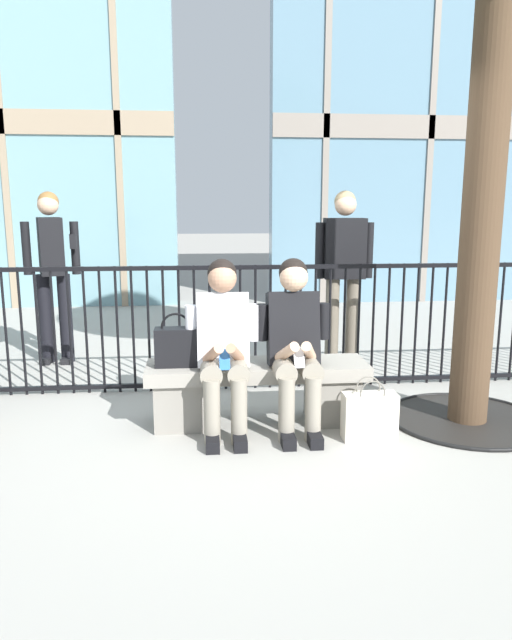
% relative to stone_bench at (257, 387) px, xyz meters
% --- Properties ---
extents(ground_plane, '(60.00, 60.00, 0.00)m').
position_rel_stone_bench_xyz_m(ground_plane, '(0.00, 0.00, -0.27)').
color(ground_plane, '#9E9B93').
extents(stone_bench, '(1.60, 0.44, 0.45)m').
position_rel_stone_bench_xyz_m(stone_bench, '(0.00, 0.00, 0.00)').
color(stone_bench, gray).
rests_on(stone_bench, ground).
extents(seated_person_with_phone, '(0.52, 0.66, 1.21)m').
position_rel_stone_bench_xyz_m(seated_person_with_phone, '(-0.25, -0.13, 0.38)').
color(seated_person_with_phone, gray).
rests_on(seated_person_with_phone, ground).
extents(seated_person_companion, '(0.52, 0.66, 1.21)m').
position_rel_stone_bench_xyz_m(seated_person_companion, '(0.25, -0.13, 0.38)').
color(seated_person_companion, gray).
rests_on(seated_person_companion, ground).
extents(handbag_on_bench, '(0.30, 0.15, 0.38)m').
position_rel_stone_bench_xyz_m(handbag_on_bench, '(-0.58, -0.01, 0.32)').
color(handbag_on_bench, black).
rests_on(handbag_on_bench, stone_bench).
extents(shopping_bag, '(0.37, 0.15, 0.43)m').
position_rel_stone_bench_xyz_m(shopping_bag, '(0.73, -0.39, -0.10)').
color(shopping_bag, beige).
rests_on(shopping_bag, ground).
extents(bystander_at_railing, '(0.55, 0.27, 1.71)m').
position_rel_stone_bench_xyz_m(bystander_at_railing, '(0.95, 1.31, 0.73)').
color(bystander_at_railing, '#6B6051').
rests_on(bystander_at_railing, ground).
extents(bystander_further_back, '(0.55, 0.43, 1.71)m').
position_rel_stone_bench_xyz_m(bystander_further_back, '(-1.87, 1.89, 0.73)').
color(bystander_further_back, black).
rests_on(bystander_further_back, ground).
extents(plaza_railing, '(9.76, 0.04, 1.08)m').
position_rel_stone_bench_xyz_m(plaza_railing, '(-0.00, 0.82, 0.28)').
color(plaza_railing, black).
rests_on(plaza_railing, ground).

